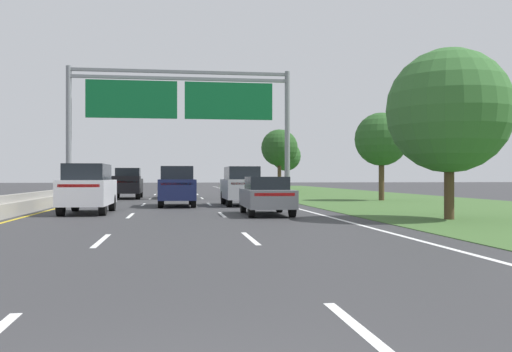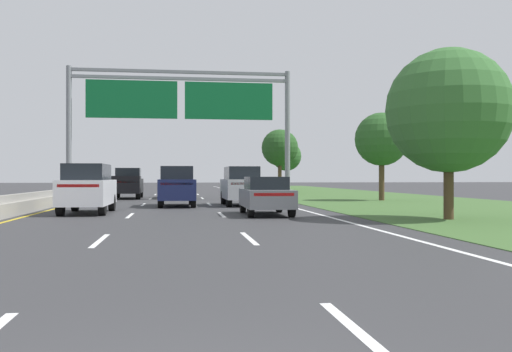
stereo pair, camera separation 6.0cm
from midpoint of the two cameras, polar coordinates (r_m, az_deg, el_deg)
The scene contains 15 objects.
ground_plane at distance 38.88m, azimuth -7.94°, elevation -2.38°, with size 220.00×220.00×0.00m, color #333335.
lane_striping at distance 38.42m, azimuth -7.94°, elevation -2.40°, with size 11.96×106.00×0.01m.
grass_verge_right at distance 41.30m, azimuth 11.81°, elevation -2.23°, with size 14.00×110.00×0.02m, color #3D602D.
median_barrier_concrete at distance 39.42m, azimuth -17.58°, elevation -1.83°, with size 0.60×110.00×0.85m.
overhead_sign_gantry at distance 38.95m, azimuth -7.50°, elevation 6.98°, with size 15.06×0.42×8.90m.
pickup_truck_black at distance 41.75m, azimuth -12.74°, elevation -0.74°, with size 2.06×5.42×2.20m.
car_navy_centre_lane_suv at distance 30.38m, azimuth -7.92°, elevation -0.96°, with size 1.93×4.71×2.11m.
car_grey_right_lane_sedan at distance 23.33m, azimuth 1.07°, elevation -1.92°, with size 1.88×4.43×1.57m.
car_white_left_lane_suv at distance 25.35m, azimuth -16.49°, elevation -1.14°, with size 1.93×4.71×2.11m.
car_silver_right_lane_suv at distance 30.92m, azimuth -1.45°, elevation -0.94°, with size 1.94×4.72×2.11m.
car_darkgreen_centre_lane_sedan at distance 42.02m, azimuth -7.97°, elevation -1.09°, with size 1.89×4.43×1.57m.
roadside_tree_near at distance 21.94m, azimuth 18.86°, elevation 6.22°, with size 4.54×4.54×6.26m.
roadside_tree_mid at distance 38.07m, azimuth 12.55°, elevation 3.60°, with size 3.49×3.49×5.77m.
roadside_tree_far at distance 54.33m, azimuth 2.44°, elevation 2.84°, with size 3.51×3.51×6.10m.
roadside_tree_distant at distance 68.39m, azimuth 3.11°, elevation 2.00°, with size 3.56×3.56×5.83m.
Camera 2 is at (0.03, -3.85, 1.58)m, focal length 39.80 mm.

